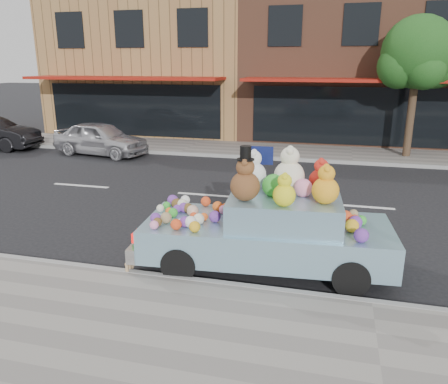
% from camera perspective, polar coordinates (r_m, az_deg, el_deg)
% --- Properties ---
extents(ground, '(120.00, 120.00, 0.00)m').
position_cam_1_polar(ground, '(11.75, 17.10, -1.82)').
color(ground, black).
rests_on(ground, ground).
extents(near_sidewalk, '(60.00, 3.00, 0.12)m').
position_cam_1_polar(near_sidewalk, '(5.88, 19.71, -21.01)').
color(near_sidewalk, gray).
rests_on(near_sidewalk, ground).
extents(far_sidewalk, '(60.00, 3.00, 0.12)m').
position_cam_1_polar(far_sidewalk, '(18.03, 16.34, 4.70)').
color(far_sidewalk, gray).
rests_on(far_sidewalk, ground).
extents(near_kerb, '(60.00, 0.12, 0.13)m').
position_cam_1_polar(near_kerb, '(7.13, 18.70, -13.72)').
color(near_kerb, gray).
rests_on(near_kerb, ground).
extents(far_kerb, '(60.00, 0.12, 0.13)m').
position_cam_1_polar(far_kerb, '(16.56, 16.47, 3.70)').
color(far_kerb, gray).
rests_on(far_kerb, ground).
extents(storefront_left, '(10.00, 9.80, 7.30)m').
position_cam_1_polar(storefront_left, '(24.94, -7.90, 16.60)').
color(storefront_left, olive).
rests_on(storefront_left, ground).
extents(storefront_mid, '(10.00, 9.80, 7.30)m').
position_cam_1_polar(storefront_mid, '(23.16, 16.73, 16.10)').
color(storefront_mid, brown).
rests_on(storefront_mid, ground).
extents(street_tree, '(3.00, 2.70, 5.22)m').
position_cam_1_polar(street_tree, '(17.94, 24.02, 15.63)').
color(street_tree, '#38281C').
rests_on(street_tree, ground).
extents(car_silver, '(4.10, 2.21, 1.33)m').
position_cam_1_polar(car_silver, '(18.13, -15.84, 6.74)').
color(car_silver, silver).
rests_on(car_silver, ground).
extents(art_car, '(4.61, 2.09, 2.27)m').
position_cam_1_polar(art_car, '(7.77, 5.75, -4.39)').
color(art_car, black).
rests_on(art_car, ground).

